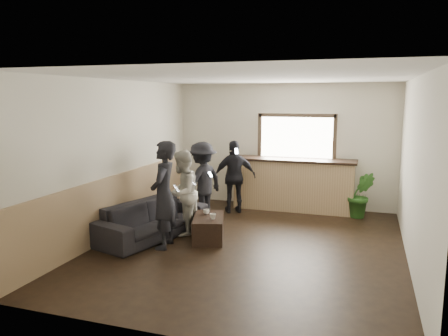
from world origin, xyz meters
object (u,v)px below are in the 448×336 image
(sofa, at_px, (153,219))
(cup_b, at_px, (213,216))
(person_c, at_px, (202,181))
(person_d, at_px, (235,177))
(person_a, at_px, (164,195))
(person_b, at_px, (182,193))
(cup_a, at_px, (206,212))
(coffee_table, at_px, (209,228))
(potted_plant, at_px, (361,195))
(bar_counter, at_px, (294,181))

(sofa, xyz_separation_m, cup_b, (1.13, 0.04, 0.14))
(person_c, xyz_separation_m, person_d, (0.45, 0.78, -0.01))
(person_a, xyz_separation_m, person_b, (-0.00, 0.74, -0.12))
(cup_a, height_order, cup_b, cup_b)
(person_b, relative_size, person_c, 0.97)
(coffee_table, relative_size, person_a, 0.52)
(cup_a, xyz_separation_m, person_a, (-0.46, -0.76, 0.44))
(coffee_table, relative_size, cup_a, 8.31)
(coffee_table, height_order, person_d, person_d)
(coffee_table, distance_m, potted_plant, 3.43)
(cup_a, xyz_separation_m, person_d, (-0.01, 1.77, 0.33))
(bar_counter, distance_m, person_b, 2.94)
(coffee_table, bearing_deg, bar_counter, 67.35)
(sofa, height_order, potted_plant, potted_plant)
(sofa, xyz_separation_m, person_c, (0.45, 1.31, 0.48))
(coffee_table, xyz_separation_m, person_d, (-0.10, 1.90, 0.58))
(bar_counter, bearing_deg, sofa, -127.01)
(coffee_table, distance_m, person_b, 0.80)
(cup_b, bearing_deg, sofa, -177.91)
(bar_counter, relative_size, potted_plant, 2.77)
(person_b, bearing_deg, bar_counter, 143.50)
(person_d, bearing_deg, person_a, 53.35)
(person_a, bearing_deg, potted_plant, 124.50)
(cup_a, bearing_deg, sofa, -160.47)
(sofa, xyz_separation_m, coffee_table, (1.00, 0.18, -0.11))
(sofa, height_order, coffee_table, sofa)
(bar_counter, height_order, cup_b, bar_counter)
(cup_b, height_order, potted_plant, potted_plant)
(bar_counter, bearing_deg, potted_plant, -10.19)
(bar_counter, distance_m, cup_a, 2.70)
(sofa, bearing_deg, cup_a, -53.84)
(cup_b, bearing_deg, person_b, 159.02)
(coffee_table, relative_size, person_d, 0.59)
(person_d, bearing_deg, person_b, 49.29)
(cup_a, bearing_deg, person_d, 90.19)
(bar_counter, bearing_deg, person_d, -150.52)
(cup_a, relative_size, cup_b, 1.04)
(coffee_table, bearing_deg, person_b, 167.79)
(cup_b, distance_m, person_a, 0.94)
(person_a, xyz_separation_m, person_c, (-0.00, 1.75, -0.09))
(person_a, bearing_deg, cup_b, 115.87)
(sofa, xyz_separation_m, potted_plant, (3.52, 2.49, 0.17))
(bar_counter, height_order, person_b, bar_counter)
(potted_plant, xyz_separation_m, person_a, (-3.07, -2.93, 0.41))
(person_b, bearing_deg, potted_plant, 122.56)
(sofa, distance_m, cup_b, 1.14)
(coffee_table, height_order, cup_b, cup_b)
(potted_plant, height_order, person_a, person_a)
(cup_b, bearing_deg, bar_counter, 70.84)
(potted_plant, bearing_deg, sofa, -144.70)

